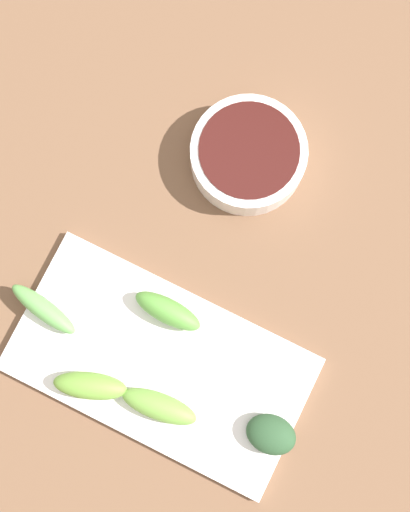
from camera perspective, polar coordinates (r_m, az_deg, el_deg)
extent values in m
cube|color=brown|center=(0.84, -0.56, -1.78)|extent=(2.10, 2.10, 0.02)
cylinder|color=white|center=(0.84, 3.34, 7.72)|extent=(0.13, 0.13, 0.04)
cylinder|color=#3D1310|center=(0.83, 3.38, 7.92)|extent=(0.11, 0.11, 0.02)
cube|color=white|center=(0.82, -3.43, -8.27)|extent=(0.17, 0.32, 0.01)
ellipsoid|color=#72A943|center=(0.80, -3.56, -11.49)|extent=(0.04, 0.09, 0.03)
ellipsoid|color=#2C4F2F|center=(0.80, 5.11, -13.53)|extent=(0.05, 0.06, 0.03)
ellipsoid|color=#72A93F|center=(0.81, -8.85, -9.85)|extent=(0.05, 0.08, 0.03)
ellipsoid|color=#6AB158|center=(0.82, -12.34, -4.02)|extent=(0.04, 0.09, 0.02)
ellipsoid|color=#5DA140|center=(0.80, -2.88, -4.26)|extent=(0.03, 0.08, 0.03)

